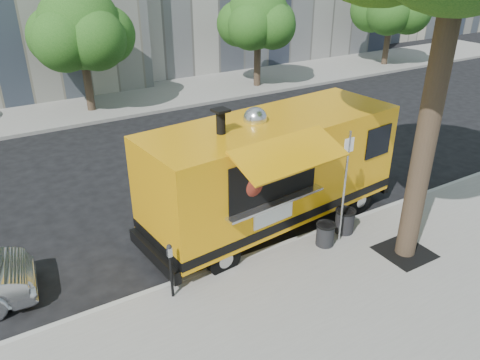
% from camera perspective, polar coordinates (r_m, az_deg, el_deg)
% --- Properties ---
extents(ground, '(120.00, 120.00, 0.00)m').
position_cam_1_polar(ground, '(12.73, 1.93, -6.56)').
color(ground, black).
rests_on(ground, ground).
extents(sidewalk, '(60.00, 6.00, 0.15)m').
position_cam_1_polar(sidewalk, '(10.27, 14.57, -16.48)').
color(sidewalk, gray).
rests_on(sidewalk, ground).
extents(curb, '(60.00, 0.14, 0.16)m').
position_cam_1_polar(curb, '(12.05, 4.34, -8.31)').
color(curb, '#999993').
rests_on(curb, ground).
extents(far_sidewalk, '(60.00, 5.00, 0.15)m').
position_cam_1_polar(far_sidewalk, '(24.18, -15.78, 8.96)').
color(far_sidewalk, gray).
rests_on(far_sidewalk, ground).
extents(tree_well, '(1.20, 1.20, 0.02)m').
position_cam_1_polar(tree_well, '(12.44, 19.42, -8.28)').
color(tree_well, black).
rests_on(tree_well, sidewalk).
extents(far_tree_b, '(3.60, 3.60, 5.50)m').
position_cam_1_polar(far_tree_b, '(22.40, -18.94, 17.14)').
color(far_tree_b, '#33261C').
rests_on(far_tree_b, far_sidewalk).
extents(far_tree_c, '(3.24, 3.24, 5.21)m').
position_cam_1_polar(far_tree_c, '(25.64, 2.21, 19.21)').
color(far_tree_c, '#33261C').
rests_on(far_tree_c, far_sidewalk).
extents(far_tree_d, '(3.78, 3.78, 5.64)m').
position_cam_1_polar(far_tree_d, '(32.28, 18.07, 19.83)').
color(far_tree_d, '#33261C').
rests_on(far_tree_d, far_sidewalk).
extents(sign_post, '(0.28, 0.06, 3.00)m').
position_cam_1_polar(sign_post, '(11.62, 12.68, -0.18)').
color(sign_post, silver).
rests_on(sign_post, sidewalk).
extents(parking_meter, '(0.11, 0.11, 1.33)m').
position_cam_1_polar(parking_meter, '(10.06, -8.47, -10.17)').
color(parking_meter, black).
rests_on(parking_meter, sidewalk).
extents(food_truck, '(7.53, 3.96, 3.63)m').
position_cam_1_polar(food_truck, '(12.31, 3.93, 1.27)').
color(food_truck, '#EF9F0C').
rests_on(food_truck, ground).
extents(trash_bin_left, '(0.50, 0.50, 0.60)m').
position_cam_1_polar(trash_bin_left, '(12.06, 10.36, -6.45)').
color(trash_bin_left, black).
rests_on(trash_bin_left, sidewalk).
extents(trash_bin_right, '(0.54, 0.54, 0.65)m').
position_cam_1_polar(trash_bin_right, '(12.67, 12.66, -4.81)').
color(trash_bin_right, black).
rests_on(trash_bin_right, sidewalk).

